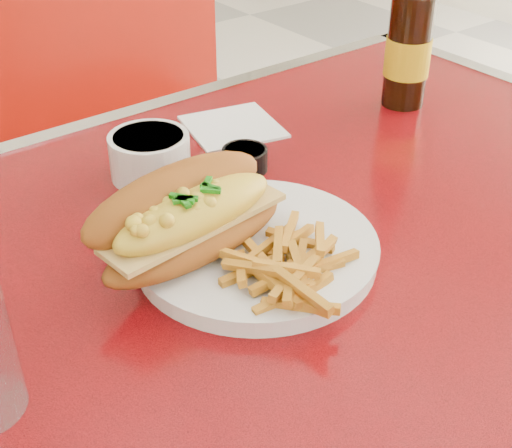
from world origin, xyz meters
TOP-DOWN VIEW (x-y plane):
  - diner_table at (0.00, 0.00)m, footprint 1.23×0.83m
  - booth_bench_far at (0.00, 0.81)m, footprint 1.20×0.51m
  - dinner_plate at (-0.01, 0.01)m, footprint 0.30×0.30m
  - mac_hoagie at (-0.07, 0.04)m, footprint 0.22×0.12m
  - fries_pile at (-0.01, -0.05)m, footprint 0.14×0.13m
  - fork at (-0.04, -0.00)m, footprint 0.04×0.13m
  - gravy_ramekin at (-0.01, 0.22)m, footprint 0.12×0.12m
  - sauce_cup_right at (0.09, 0.16)m, footprint 0.07×0.07m
  - beer_bottle at (0.40, 0.18)m, footprint 0.08×0.08m
  - paper_napkin at (0.15, 0.27)m, footprint 0.14×0.14m

SIDE VIEW (x-z plane):
  - booth_bench_far at x=0.00m, z-range -0.16..0.74m
  - diner_table at x=0.00m, z-range 0.22..0.99m
  - paper_napkin at x=0.15m, z-range 0.77..0.77m
  - dinner_plate at x=-0.01m, z-range 0.77..0.79m
  - sauce_cup_right at x=0.09m, z-range 0.77..0.80m
  - fork at x=-0.04m, z-range 0.79..0.79m
  - gravy_ramekin at x=-0.01m, z-range 0.77..0.83m
  - fries_pile at x=-0.01m, z-range 0.79..0.82m
  - mac_hoagie at x=-0.07m, z-range 0.78..0.87m
  - beer_bottle at x=0.40m, z-range 0.74..0.99m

